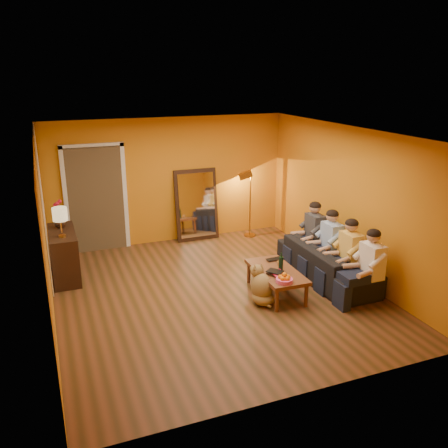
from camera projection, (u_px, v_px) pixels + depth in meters
name	position (u px, v px, depth m)	size (l,w,h in m)	color
room_shell	(207.00, 211.00, 7.71)	(5.00, 5.50, 2.60)	brown
white_accent	(43.00, 205.00, 8.08)	(0.02, 1.90, 2.58)	white
doorway_recess	(95.00, 198.00, 9.45)	(1.06, 0.30, 2.10)	#3F2D19
door_jamb_left	(66.00, 203.00, 9.15)	(0.08, 0.06, 2.20)	white
door_jamb_right	(125.00, 197.00, 9.54)	(0.08, 0.06, 2.20)	white
door_header	(91.00, 146.00, 9.01)	(1.22, 0.06, 0.08)	white
mirror_frame	(196.00, 205.00, 10.07)	(0.92, 0.06, 1.52)	black
mirror_glass	(197.00, 205.00, 10.04)	(0.78, 0.02, 1.36)	white
sideboard	(64.00, 255.00, 8.26)	(0.44, 1.18, 0.85)	black
table_lamp	(61.00, 222.00, 7.78)	(0.24, 0.24, 0.51)	beige
sofa	(327.00, 262.00, 8.22)	(0.83, 2.13, 0.62)	black
coffee_table	(276.00, 282.00, 7.70)	(0.62, 1.22, 0.42)	brown
floor_lamp	(250.00, 205.00, 10.23)	(0.30, 0.24, 1.44)	#BD8637
dog	(262.00, 285.00, 7.37)	(0.34, 0.53, 0.63)	#997645
person_far_left	(371.00, 267.00, 7.28)	(0.70, 0.44, 1.22)	white
person_mid_left	(350.00, 254.00, 7.77)	(0.70, 0.44, 1.22)	gold
person_mid_right	(331.00, 243.00, 8.26)	(0.70, 0.44, 1.22)	#8FADDD
person_far_right	(314.00, 234.00, 8.75)	(0.70, 0.44, 1.22)	#36363B
fruit_bowl	(284.00, 277.00, 7.18)	(0.26, 0.26, 0.16)	#ED539B
wine_bottle	(281.00, 262.00, 7.56)	(0.07, 0.07, 0.31)	black
tumbler	(280.00, 264.00, 7.77)	(0.09, 0.09, 0.08)	#B27F3F
laptop	(276.00, 260.00, 8.00)	(0.32, 0.20, 0.03)	black
book_lower	(272.00, 276.00, 7.39)	(0.19, 0.26, 0.02)	black
book_mid	(272.00, 274.00, 7.40)	(0.20, 0.27, 0.02)	red
book_upper	(272.00, 274.00, 7.37)	(0.18, 0.24, 0.02)	black
vase	(60.00, 222.00, 8.32)	(0.20, 0.20, 0.21)	black
flowers	(58.00, 207.00, 8.23)	(0.17, 0.17, 0.51)	red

